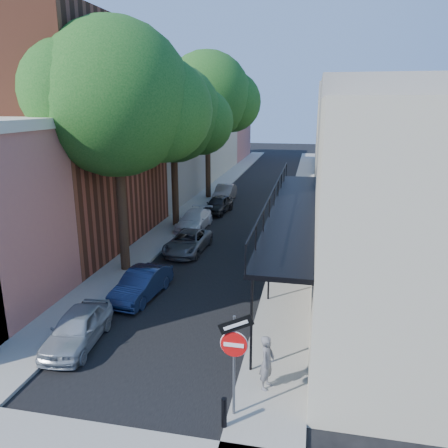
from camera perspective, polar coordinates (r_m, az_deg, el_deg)
The scene contains 18 objects.
ground at distance 12.46m, azimuth -15.49°, elevation -24.19°, with size 160.00×160.00×0.00m, color black.
road_surface at distance 39.47m, azimuth 4.35°, elevation 4.07°, with size 6.00×64.00×0.01m, color black.
sidewalk_left at distance 40.15m, azimuth -1.33°, elevation 4.39°, with size 2.00×64.00×0.12m, color gray.
sidewalk_right at distance 39.17m, azimuth 10.18°, elevation 3.86°, with size 2.00×64.00×0.12m, color gray.
buildings_left at distance 39.84m, azimuth -9.38°, elevation 11.19°, with size 10.10×59.10×12.00m.
buildings_right at distance 38.25m, azimuth 18.07°, elevation 9.69°, with size 9.80×55.00×10.00m.
sign_post at distance 11.14m, azimuth 1.35°, elevation -15.93°, with size 0.89×0.17×2.99m.
bollard at distance 11.67m, azimuth 0.02°, elevation -23.41°, with size 0.14×0.14×0.80m, color black.
oak_near at distance 20.36m, azimuth -12.57°, elevation 15.29°, with size 7.48×6.80×11.42m.
oak_mid at distance 27.87m, azimuth -5.78°, elevation 13.86°, with size 6.60×6.00×10.20m.
oak_far at distance 36.58m, azimuth -1.38°, elevation 16.21°, with size 7.70×7.00×11.90m.
parked_car_a at distance 15.74m, azimuth -18.59°, elevation -12.77°, with size 1.42×3.53×1.20m, color #9098A0.
parked_car_b at distance 18.56m, azimuth -10.73°, elevation -7.73°, with size 1.26×3.63×1.20m, color #152242.
parked_car_c at distance 23.77m, azimuth -4.74°, elevation -2.35°, with size 1.87×4.05×1.13m, color #56585D.
parked_car_d at distance 28.00m, azimuth -3.93°, elevation 0.51°, with size 1.66×4.08×1.18m, color white.
parked_car_e at distance 32.05m, azimuth -0.76°, elevation 2.56°, with size 1.49×3.70×1.26m, color black.
parked_car_f at distance 36.06m, azimuth 0.10°, elevation 4.06°, with size 1.38×3.95×1.30m, color slate.
pedestrian at distance 12.75m, azimuth 5.65°, elevation -17.53°, with size 0.58×0.38×1.58m, color slate.
Camera 1 is at (4.82, -8.38, 7.86)m, focal length 35.00 mm.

